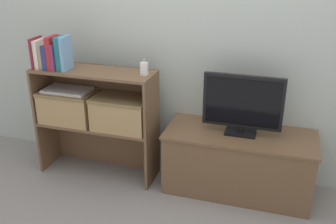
{
  "coord_description": "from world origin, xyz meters",
  "views": [
    {
      "loc": [
        0.78,
        -2.36,
        1.73
      ],
      "look_at": [
        0.0,
        0.16,
        0.61
      ],
      "focal_mm": 42.0,
      "sensor_mm": 36.0,
      "label": 1
    }
  ],
  "objects": [
    {
      "name": "ground_plane",
      "position": [
        0.0,
        0.0,
        0.0
      ],
      "size": [
        16.0,
        16.0,
        0.0
      ],
      "primitive_type": "plane",
      "color": "gray"
    },
    {
      "name": "wall_back",
      "position": [
        0.0,
        0.49,
        1.2
      ],
      "size": [
        10.0,
        0.05,
        2.4
      ],
      "color": "#B2BCB2",
      "rests_on": "ground_plane"
    },
    {
      "name": "tv_stand",
      "position": [
        0.53,
        0.23,
        0.24
      ],
      "size": [
        1.08,
        0.47,
        0.47
      ],
      "color": "brown",
      "rests_on": "ground_plane"
    },
    {
      "name": "tv",
      "position": [
        0.53,
        0.22,
        0.71
      ],
      "size": [
        0.56,
        0.14,
        0.44
      ],
      "color": "black",
      "rests_on": "tv_stand"
    },
    {
      "name": "bookshelf_lower_tier",
      "position": [
        -0.59,
        0.22,
        0.28
      ],
      "size": [
        0.94,
        0.31,
        0.44
      ],
      "color": "brown",
      "rests_on": "ground_plane"
    },
    {
      "name": "bookshelf_upper_tier",
      "position": [
        -0.59,
        0.22,
        0.71
      ],
      "size": [
        0.94,
        0.31,
        0.43
      ],
      "color": "brown",
      "rests_on": "bookshelf_lower_tier"
    },
    {
      "name": "book_maroon",
      "position": [
        -1.02,
        0.1,
        0.98
      ],
      "size": [
        0.02,
        0.15,
        0.23
      ],
      "color": "maroon",
      "rests_on": "bookshelf_upper_tier"
    },
    {
      "name": "book_ivory",
      "position": [
        -0.99,
        0.1,
        0.98
      ],
      "size": [
        0.03,
        0.14,
        0.21
      ],
      "color": "silver",
      "rests_on": "bookshelf_upper_tier"
    },
    {
      "name": "book_tan",
      "position": [
        -0.95,
        0.1,
        0.96
      ],
      "size": [
        0.03,
        0.12,
        0.17
      ],
      "color": "tan",
      "rests_on": "bookshelf_upper_tier"
    },
    {
      "name": "book_navy",
      "position": [
        -0.92,
        0.1,
        0.96
      ],
      "size": [
        0.04,
        0.15,
        0.18
      ],
      "color": "navy",
      "rests_on": "bookshelf_upper_tier"
    },
    {
      "name": "book_crimson",
      "position": [
        -0.87,
        0.1,
        0.99
      ],
      "size": [
        0.04,
        0.15,
        0.25
      ],
      "color": "#B22328",
      "rests_on": "bookshelf_upper_tier"
    },
    {
      "name": "book_plum",
      "position": [
        -0.84,
        0.1,
        0.97
      ],
      "size": [
        0.02,
        0.16,
        0.2
      ],
      "color": "#6B2D66",
      "rests_on": "bookshelf_upper_tier"
    },
    {
      "name": "book_teal",
      "position": [
        -0.81,
        0.1,
        0.99
      ],
      "size": [
        0.04,
        0.12,
        0.25
      ],
      "color": "#1E7075",
      "rests_on": "bookshelf_upper_tier"
    },
    {
      "name": "book_skyblue",
      "position": [
        -0.77,
        0.1,
        1.0
      ],
      "size": [
        0.03,
        0.14,
        0.25
      ],
      "color": "#709ECC",
      "rests_on": "bookshelf_upper_tier"
    },
    {
      "name": "baby_monitor",
      "position": [
        -0.18,
        0.16,
        0.92
      ],
      "size": [
        0.05,
        0.04,
        0.12
      ],
      "color": "white",
      "rests_on": "bookshelf_upper_tier"
    },
    {
      "name": "storage_basket_left",
      "position": [
        -0.81,
        0.14,
        0.57
      ],
      "size": [
        0.43,
        0.28,
        0.25
      ],
      "color": "tan",
      "rests_on": "bookshelf_lower_tier"
    },
    {
      "name": "storage_basket_right",
      "position": [
        -0.36,
        0.14,
        0.57
      ],
      "size": [
        0.43,
        0.28,
        0.25
      ],
      "color": "tan",
      "rests_on": "bookshelf_lower_tier"
    },
    {
      "name": "laptop",
      "position": [
        -0.81,
        0.14,
        0.69
      ],
      "size": [
        0.36,
        0.21,
        0.02
      ],
      "color": "#BCBCC1",
      "rests_on": "storage_basket_left"
    }
  ]
}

